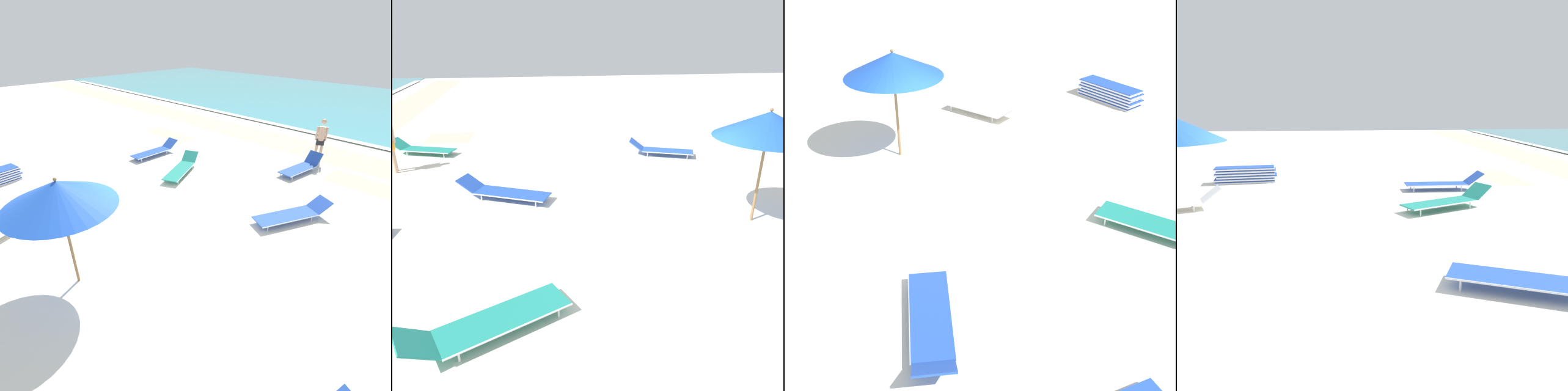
{
  "view_description": "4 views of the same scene",
  "coord_description": "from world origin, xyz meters",
  "views": [
    {
      "loc": [
        5.65,
        -3.87,
        4.82
      ],
      "look_at": [
        0.31,
        1.36,
        0.78
      ],
      "focal_mm": 28.0,
      "sensor_mm": 36.0,
      "label": 1
    },
    {
      "loc": [
        -6.7,
        2.53,
        3.89
      ],
      "look_at": [
        -0.04,
        1.54,
        0.97
      ],
      "focal_mm": 35.0,
      "sensor_mm": 36.0,
      "label": 2
    },
    {
      "loc": [
        4.65,
        8.55,
        5.73
      ],
      "look_at": [
        0.27,
        1.38,
        0.7
      ],
      "focal_mm": 50.0,
      "sensor_mm": 36.0,
      "label": 3
    },
    {
      "loc": [
        7.53,
        0.73,
        2.55
      ],
      "look_at": [
        0.61,
        1.26,
        1.02
      ],
      "focal_mm": 40.0,
      "sensor_mm": 36.0,
      "label": 4
    }
  ],
  "objects": [
    {
      "name": "ground_plane",
      "position": [
        0.0,
        0.01,
        -0.08
      ],
      "size": [
        60.0,
        60.0,
        0.16
      ],
      "color": "silver"
    },
    {
      "name": "sun_lounger_near_water_left",
      "position": [
        -2.42,
        3.28,
        0.21
      ],
      "size": [
        1.56,
        2.37,
        0.5
      ],
      "rotation": [
        0.0,
        0.0,
        0.45
      ],
      "color": "#1E8475",
      "rests_on": "ground_plane"
    },
    {
      "name": "sun_lounger_mid_beach_pair_a",
      "position": [
        6.52,
        6.27,
        0.21
      ],
      "size": [
        1.29,
        2.28,
        0.49
      ],
      "rotation": [
        0.0,
        0.0,
        -0.33
      ],
      "color": "#1E8475",
      "rests_on": "ground_plane"
    },
    {
      "name": "sun_lounger_beside_umbrella",
      "position": [
        5.22,
        -1.73,
        0.21
      ],
      "size": [
        1.33,
        2.2,
        0.5
      ],
      "rotation": [
        0.0,
        0.0,
        -0.37
      ],
      "color": "blue",
      "rests_on": "ground_plane"
    },
    {
      "name": "beach_umbrella",
      "position": [
        0.28,
        -2.2,
        2.15
      ],
      "size": [
        2.18,
        2.18,
        2.49
      ],
      "color": "olive",
      "rests_on": "ground_plane"
    },
    {
      "name": "sun_lounger_near_water_right",
      "position": [
        2.28,
        3.33,
        0.2
      ],
      "size": [
        1.51,
        2.38,
        0.48
      ],
      "rotation": [
        0.0,
        0.0,
        -0.42
      ],
      "color": "blue",
      "rests_on": "ground_plane"
    }
  ]
}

